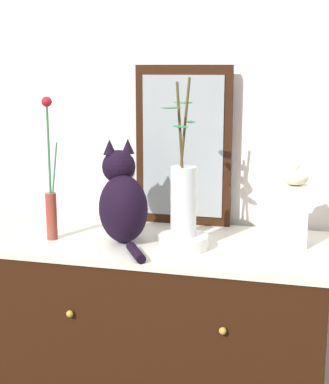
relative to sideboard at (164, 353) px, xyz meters
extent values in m
cube|color=silver|center=(0.00, 0.34, 0.85)|extent=(4.40, 0.08, 2.60)
cube|color=black|center=(0.00, 0.00, -0.01)|extent=(1.15, 0.52, 0.86)
cube|color=silver|center=(0.00, 0.00, 0.43)|extent=(1.17, 0.53, 0.02)
sphere|color=#B79338|center=(-0.26, -0.27, 0.25)|extent=(0.02, 0.02, 0.02)
sphere|color=#B79338|center=(0.26, -0.27, 0.25)|extent=(0.02, 0.02, 0.02)
cube|color=black|center=(0.01, 0.25, 0.76)|extent=(0.38, 0.03, 0.62)
cube|color=gray|center=(0.01, 0.23, 0.76)|extent=(0.32, 0.01, 0.55)
ellipsoid|color=black|center=(-0.14, -0.05, 0.57)|extent=(0.26, 0.27, 0.24)
sphere|color=black|center=(-0.17, 0.00, 0.71)|extent=(0.12, 0.12, 0.12)
cone|color=black|center=(-0.20, -0.01, 0.78)|extent=(0.05, 0.05, 0.05)
cone|color=black|center=(-0.14, 0.02, 0.78)|extent=(0.05, 0.05, 0.05)
cylinder|color=black|center=(-0.05, -0.20, 0.46)|extent=(0.10, 0.14, 0.03)
cylinder|color=brown|center=(-0.40, -0.08, 0.53)|extent=(0.04, 0.04, 0.17)
cylinder|color=#2E7242|center=(-0.40, -0.08, 0.77)|extent=(0.01, 0.01, 0.31)
sphere|color=#A31223|center=(-0.40, -0.08, 0.94)|extent=(0.04, 0.04, 0.04)
cylinder|color=#317048|center=(-0.38, -0.08, 0.71)|extent=(0.03, 0.01, 0.18)
cylinder|color=silver|center=(0.09, -0.08, 0.47)|extent=(0.17, 0.17, 0.05)
cylinder|color=silver|center=(0.09, -0.08, 0.61)|extent=(0.09, 0.09, 0.24)
cylinder|color=#453D1D|center=(0.08, -0.06, 0.83)|extent=(0.04, 0.02, 0.39)
ellipsoid|color=#2D7A4C|center=(0.09, -0.02, 0.88)|extent=(0.06, 0.08, 0.01)
ellipsoid|color=#317B41|center=(0.07, -0.03, 0.94)|extent=(0.08, 0.05, 0.01)
cylinder|color=#44391B|center=(0.08, -0.09, 0.82)|extent=(0.04, 0.02, 0.38)
ellipsoid|color=#257348|center=(0.08, -0.10, 0.87)|extent=(0.08, 0.07, 0.01)
ellipsoid|color=#2A6F3A|center=(0.06, -0.13, 0.93)|extent=(0.08, 0.07, 0.01)
cube|color=silver|center=(0.45, 0.06, 0.55)|extent=(0.10, 0.10, 0.22)
ellipsoid|color=beige|center=(0.45, 0.06, 0.69)|extent=(0.09, 0.09, 0.05)
sphere|color=#E0F0C2|center=(0.45, 0.06, 0.73)|extent=(0.02, 0.02, 0.02)
cylinder|color=#E6E6C5|center=(0.04, 0.06, 0.51)|extent=(0.06, 0.06, 0.12)
cylinder|color=black|center=(0.04, 0.06, 0.57)|extent=(0.00, 0.00, 0.01)
camera|label=1|loc=(0.50, -1.95, 1.06)|focal=54.19mm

